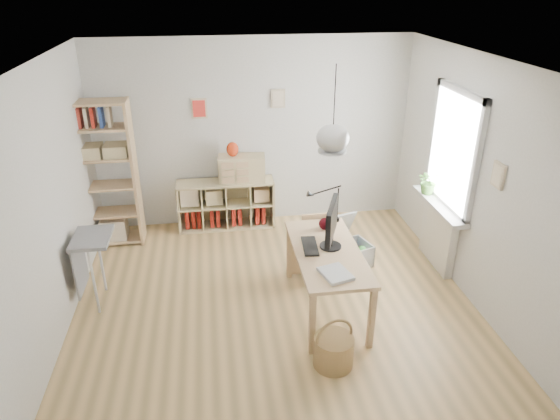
{
  "coord_description": "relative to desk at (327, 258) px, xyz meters",
  "views": [
    {
      "loc": [
        -0.62,
        -4.66,
        3.44
      ],
      "look_at": [
        0.1,
        0.3,
        1.05
      ],
      "focal_mm": 32.0,
      "sensor_mm": 36.0,
      "label": 1
    }
  ],
  "objects": [
    {
      "name": "ground",
      "position": [
        -0.55,
        0.15,
        -0.66
      ],
      "size": [
        4.5,
        4.5,
        0.0
      ],
      "primitive_type": "plane",
      "color": "tan",
      "rests_on": "ground"
    },
    {
      "name": "room_shell",
      "position": [
        -0.0,
        0.0,
        1.34
      ],
      "size": [
        4.5,
        4.5,
        4.5
      ],
      "color": "white",
      "rests_on": "ground"
    },
    {
      "name": "window_unit",
      "position": [
        1.68,
        0.75,
        0.89
      ],
      "size": [
        0.07,
        1.16,
        1.46
      ],
      "color": "white",
      "rests_on": "ground"
    },
    {
      "name": "radiator",
      "position": [
        1.64,
        0.75,
        -0.26
      ],
      "size": [
        0.1,
        0.8,
        0.8
      ],
      "primitive_type": "cube",
      "color": "silver",
      "rests_on": "ground"
    },
    {
      "name": "windowsill",
      "position": [
        1.59,
        0.75,
        0.17
      ],
      "size": [
        0.22,
        1.2,
        0.06
      ],
      "primitive_type": "cube",
      "color": "silver",
      "rests_on": "radiator"
    },
    {
      "name": "desk",
      "position": [
        0.0,
        0.0,
        0.0
      ],
      "size": [
        0.7,
        1.5,
        0.75
      ],
      "color": "tan",
      "rests_on": "ground"
    },
    {
      "name": "cube_shelf",
      "position": [
        -1.02,
        2.23,
        -0.36
      ],
      "size": [
        1.4,
        0.38,
        0.72
      ],
      "color": "beige",
      "rests_on": "ground"
    },
    {
      "name": "tall_bookshelf",
      "position": [
        -2.59,
        1.95,
        0.43
      ],
      "size": [
        0.8,
        0.38,
        2.0
      ],
      "color": "tan",
      "rests_on": "ground"
    },
    {
      "name": "side_table",
      "position": [
        -2.59,
        0.5,
        0.01
      ],
      "size": [
        0.4,
        0.55,
        0.85
      ],
      "color": "gray",
      "rests_on": "ground"
    },
    {
      "name": "chair",
      "position": [
        0.07,
        0.68,
        -0.2
      ],
      "size": [
        0.41,
        0.41,
        0.8
      ],
      "rotation": [
        0.0,
        0.0,
        0.05
      ],
      "color": "gray",
      "rests_on": "ground"
    },
    {
      "name": "wicker_basket",
      "position": [
        -0.12,
        -0.89,
        -0.48
      ],
      "size": [
        0.38,
        0.38,
        0.53
      ],
      "rotation": [
        0.0,
        0.0,
        0.24
      ],
      "color": "olive",
      "rests_on": "ground"
    },
    {
      "name": "storage_chest",
      "position": [
        0.48,
        0.92,
        -0.46
      ],
      "size": [
        0.73,
        0.78,
        0.6
      ],
      "rotation": [
        0.0,
        0.0,
        0.31
      ],
      "color": "#B3B2AE",
      "rests_on": "ground"
    },
    {
      "name": "monitor",
      "position": [
        0.05,
        0.07,
        0.38
      ],
      "size": [
        0.26,
        0.57,
        0.51
      ],
      "rotation": [
        0.0,
        0.0,
        -0.37
      ],
      "color": "black",
      "rests_on": "desk"
    },
    {
      "name": "keyboard",
      "position": [
        -0.17,
        0.1,
        0.1
      ],
      "size": [
        0.19,
        0.43,
        0.02
      ],
      "primitive_type": "cube",
      "rotation": [
        0.0,
        0.0,
        -0.08
      ],
      "color": "black",
      "rests_on": "desk"
    },
    {
      "name": "task_lamp",
      "position": [
        0.06,
        0.61,
        0.4
      ],
      "size": [
        0.43,
        0.16,
        0.45
      ],
      "color": "black",
      "rests_on": "desk"
    },
    {
      "name": "yarn_ball",
      "position": [
        0.08,
        0.49,
        0.16
      ],
      "size": [
        0.14,
        0.14,
        0.14
      ],
      "primitive_type": "sphere",
      "color": "#4F0A10",
      "rests_on": "desk"
    },
    {
      "name": "paper_tray",
      "position": [
        -0.03,
        -0.48,
        0.11
      ],
      "size": [
        0.34,
        0.38,
        0.03
      ],
      "primitive_type": "cube",
      "rotation": [
        0.0,
        0.0,
        0.28
      ],
      "color": "silver",
      "rests_on": "desk"
    },
    {
      "name": "drawer_chest",
      "position": [
        -0.75,
        2.19,
        0.25
      ],
      "size": [
        0.69,
        0.36,
        0.38
      ],
      "primitive_type": "cube",
      "rotation": [
        0.0,
        0.0,
        -0.09
      ],
      "color": "beige",
      "rests_on": "cube_shelf"
    },
    {
      "name": "red_vase",
      "position": [
        -0.87,
        2.19,
        0.54
      ],
      "size": [
        0.17,
        0.17,
        0.21
      ],
      "primitive_type": "ellipsoid",
      "color": "#AB280E",
      "rests_on": "drawer_chest"
    },
    {
      "name": "potted_plant",
      "position": [
        1.57,
        1.07,
        0.37
      ],
      "size": [
        0.34,
        0.31,
        0.33
      ],
      "primitive_type": "imported",
      "rotation": [
        0.0,
        0.0,
        0.19
      ],
      "color": "#3A6827",
      "rests_on": "windowsill"
    }
  ]
}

